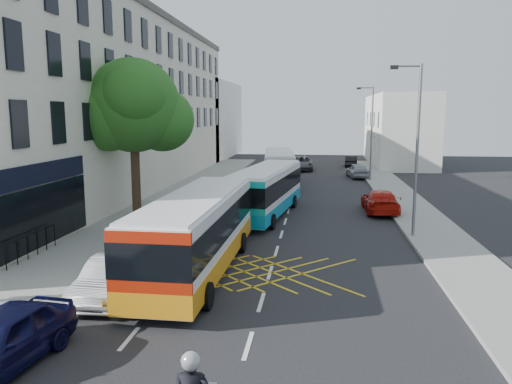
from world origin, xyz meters
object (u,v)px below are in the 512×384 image
(lamp_near, at_px, (415,142))
(lamp_far, at_px, (371,128))
(red_hatchback, at_px, (380,201))
(bus_mid, at_px, (266,190))
(bus_near, at_px, (197,232))
(parked_car_blue, at_px, (0,340))
(distant_car_grey, at_px, (301,163))
(distant_car_dark, at_px, (351,161))
(street_tree, at_px, (133,106))
(distant_car_silver, at_px, (358,170))
(bus_far, at_px, (279,167))
(parked_car_silver, at_px, (110,278))

(lamp_near, height_order, lamp_far, same)
(red_hatchback, bearing_deg, lamp_near, 95.50)
(bus_mid, bearing_deg, bus_near, -90.06)
(lamp_near, bearing_deg, parked_car_blue, -130.25)
(bus_near, relative_size, distant_car_grey, 2.07)
(bus_mid, distance_m, distant_car_dark, 28.79)
(red_hatchback, bearing_deg, bus_near, 55.87)
(street_tree, distance_m, distant_car_silver, 24.68)
(lamp_far, xyz_separation_m, bus_near, (-8.90, -26.26, -3.06))
(distant_car_silver, bearing_deg, lamp_near, 84.89)
(distant_car_silver, bearing_deg, bus_mid, 62.71)
(bus_mid, relative_size, red_hatchback, 2.18)
(bus_mid, relative_size, distant_car_dark, 2.80)
(parked_car_blue, distance_m, distant_car_grey, 42.53)
(red_hatchback, bearing_deg, lamp_far, -93.76)
(street_tree, distance_m, bus_near, 11.88)
(street_tree, xyz_separation_m, parked_car_blue, (2.95, -16.86, -5.57))
(bus_far, height_order, parked_car_blue, bus_far)
(bus_mid, relative_size, parked_car_silver, 2.60)
(distant_car_dark, bearing_deg, parked_car_blue, 81.52)
(street_tree, relative_size, distant_car_silver, 2.16)
(bus_mid, xyz_separation_m, bus_far, (-0.17, 12.48, -0.00))
(parked_car_blue, height_order, distant_car_dark, parked_car_blue)
(parked_car_blue, relative_size, red_hatchback, 0.89)
(lamp_far, xyz_separation_m, distant_car_silver, (-0.77, 2.55, -3.92))
(red_hatchback, distance_m, distant_car_dark, 26.21)
(lamp_near, distance_m, distant_car_grey, 29.18)
(parked_car_blue, bearing_deg, street_tree, 106.54)
(distant_car_grey, bearing_deg, bus_mid, -94.45)
(bus_near, distance_m, parked_car_blue, 8.20)
(bus_far, bearing_deg, parked_car_blue, -102.80)
(street_tree, height_order, bus_far, street_tree)
(lamp_near, bearing_deg, bus_near, -144.88)
(street_tree, distance_m, distant_car_grey, 27.29)
(distant_car_grey, bearing_deg, parked_car_silver, -98.87)
(bus_mid, bearing_deg, red_hatchback, 22.42)
(bus_near, relative_size, distant_car_dark, 2.87)
(red_hatchback, height_order, distant_car_silver, distant_car_silver)
(lamp_far, height_order, bus_far, lamp_far)
(street_tree, xyz_separation_m, lamp_near, (14.71, -2.97, -1.68))
(red_hatchback, bearing_deg, distant_car_grey, -77.01)
(red_hatchback, distance_m, distant_car_silver, 16.31)
(lamp_near, bearing_deg, bus_far, 114.16)
(distant_car_dark, bearing_deg, bus_mid, 81.41)
(lamp_near, bearing_deg, parked_car_silver, -140.44)
(street_tree, height_order, bus_near, street_tree)
(bus_mid, height_order, distant_car_silver, bus_mid)
(bus_near, bearing_deg, parked_car_blue, -109.55)
(red_hatchback, xyz_separation_m, distant_car_silver, (-0.08, 16.31, 0.01))
(parked_car_blue, xyz_separation_m, distant_car_silver, (10.99, 36.44, -0.02))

